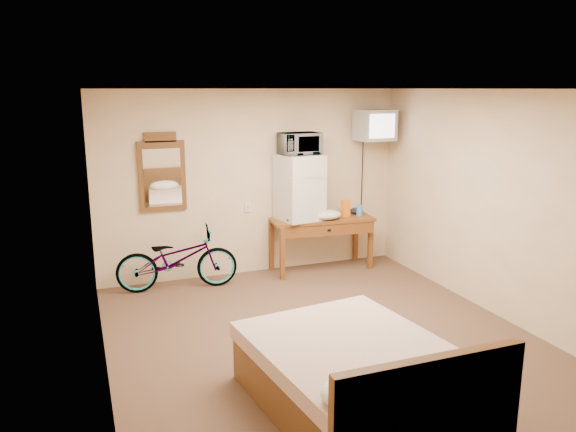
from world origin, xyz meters
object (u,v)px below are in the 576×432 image
(wall_mirror, at_px, (162,173))
(mini_fridge, at_px, (299,187))
(desk, at_px, (322,226))
(microwave, at_px, (300,144))
(crt_television, at_px, (375,125))
(bicycle, at_px, (177,259))
(blue_cup, at_px, (360,210))
(bed, at_px, (362,379))

(wall_mirror, bearing_deg, mini_fridge, -6.78)
(desk, height_order, microwave, microwave)
(crt_television, height_order, wall_mirror, crt_television)
(wall_mirror, relative_size, bicycle, 0.66)
(microwave, bearing_deg, desk, -14.15)
(blue_cup, bearing_deg, desk, 176.68)
(wall_mirror, bearing_deg, crt_television, -4.95)
(bicycle, relative_size, bed, 0.75)
(crt_television, distance_m, wall_mirror, 2.97)
(mini_fridge, bearing_deg, crt_television, -1.97)
(mini_fridge, relative_size, microwave, 1.70)
(wall_mirror, bearing_deg, microwave, -6.77)
(crt_television, relative_size, bicycle, 0.40)
(wall_mirror, relative_size, bed, 0.50)
(microwave, relative_size, bed, 0.26)
(microwave, relative_size, crt_television, 0.87)
(crt_television, bearing_deg, bicycle, -178.54)
(microwave, height_order, wall_mirror, wall_mirror)
(wall_mirror, bearing_deg, bicycle, -74.69)
(desk, xyz_separation_m, bed, (-1.18, -3.38, -0.34))
(wall_mirror, distance_m, bed, 3.95)
(microwave, height_order, blue_cup, microwave)
(desk, bearing_deg, bicycle, -178.62)
(microwave, bearing_deg, bed, -107.39)
(mini_fridge, bearing_deg, desk, -10.68)
(wall_mirror, distance_m, bicycle, 1.10)
(desk, height_order, wall_mirror, wall_mirror)
(bicycle, bearing_deg, wall_mirror, 21.28)
(mini_fridge, relative_size, blue_cup, 5.94)
(crt_television, bearing_deg, desk, -178.33)
(mini_fridge, height_order, bicycle, mini_fridge)
(mini_fridge, distance_m, bed, 3.66)
(desk, distance_m, mini_fridge, 0.65)
(mini_fridge, xyz_separation_m, blue_cup, (0.88, -0.09, -0.37))
(mini_fridge, distance_m, crt_television, 1.37)
(desk, height_order, mini_fridge, mini_fridge)
(bicycle, bearing_deg, bed, -159.67)
(mini_fridge, relative_size, wall_mirror, 0.88)
(bed, bearing_deg, microwave, 76.05)
(desk, bearing_deg, bed, -109.20)
(mini_fridge, relative_size, bicycle, 0.59)
(microwave, distance_m, crt_television, 1.13)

